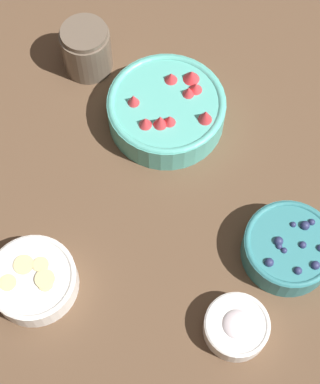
# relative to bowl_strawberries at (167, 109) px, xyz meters

# --- Properties ---
(ground_plane) EXTENTS (4.00, 4.00, 0.00)m
(ground_plane) POSITION_rel_bowl_strawberries_xyz_m (0.10, 0.01, -0.04)
(ground_plane) COLOR brown
(bowl_strawberries) EXTENTS (0.21, 0.21, 0.08)m
(bowl_strawberries) POSITION_rel_bowl_strawberries_xyz_m (0.00, 0.00, 0.00)
(bowl_strawberries) COLOR #56B7A8
(bowl_strawberries) RESTS_ON ground_plane
(bowl_blueberries) EXTENTS (0.15, 0.15, 0.06)m
(bowl_blueberries) POSITION_rel_bowl_strawberries_xyz_m (0.24, 0.22, -0.00)
(bowl_blueberries) COLOR teal
(bowl_blueberries) RESTS_ON ground_plane
(bowl_bananas) EXTENTS (0.14, 0.14, 0.05)m
(bowl_bananas) POSITION_rel_bowl_strawberries_xyz_m (0.34, -0.18, -0.01)
(bowl_bananas) COLOR white
(bowl_bananas) RESTS_ON ground_plane
(bowl_cream) EXTENTS (0.10, 0.10, 0.05)m
(bowl_cream) POSITION_rel_bowl_strawberries_xyz_m (0.38, 0.15, -0.01)
(bowl_cream) COLOR white
(bowl_cream) RESTS_ON ground_plane
(jar_chocolate) EXTENTS (0.09, 0.09, 0.10)m
(jar_chocolate) POSITION_rel_bowl_strawberries_xyz_m (-0.11, -0.16, 0.01)
(jar_chocolate) COLOR brown
(jar_chocolate) RESTS_ON ground_plane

